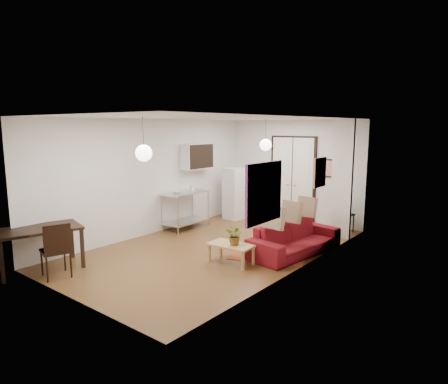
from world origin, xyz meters
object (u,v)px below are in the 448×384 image
Objects in this scene: fridge at (235,194)px; coffee_table at (231,247)px; dining_table at (39,233)px; kitchen_counter at (186,204)px; black_side_chair at (345,210)px; dining_chair_far at (60,244)px; dining_chair_near at (60,244)px; sofa at (295,239)px.

coffee_table is at bearing -45.83° from fridge.
fridge is 0.91× the size of dining_table.
kitchen_counter is 4.19m from black_side_chair.
coffee_table is 0.92× the size of dining_chair_far.
coffee_table is at bearing 44.08° from dining_table.
black_side_chair is (2.86, 6.29, -0.03)m from dining_chair_near.
fridge reaches higher than coffee_table.
dining_chair_far is at bearing -79.47° from fridge.
kitchen_counter is at bearing 96.42° from sofa.
sofa is 2.22× the size of dining_chair_far.
sofa is at bearing 104.31° from black_side_chair.
kitchen_counter is 0.88× the size of fridge.
dining_chair_far is at bearing 10.13° from dining_table.
kitchen_counter is at bearing -155.82° from dining_chair_far.
kitchen_counter is 0.80× the size of dining_table.
dining_table is 0.60m from dining_chair_far.
dining_chair_far is 1.07× the size of black_side_chair.
kitchen_counter reaches higher than dining_table.
dining_chair_near is 6.91m from black_side_chair.
dining_table is at bearing -135.92° from coffee_table.
dining_chair_far reaches higher than dining_table.
dining_chair_far is (0.58, -3.89, -0.07)m from kitchen_counter.
coffee_table is at bearing 94.73° from black_side_chair.
dining_chair_near reaches higher than sofa.
dining_chair_far is at bearing 180.00° from dining_chair_near.
sofa is at bearing -23.23° from fridge.
dining_chair_near is 1.07× the size of black_side_chair.
dining_table is at bearing -92.09° from kitchen_counter.
black_side_chair is at bearing 61.76° from dining_table.
dining_table is at bearing -64.13° from dining_chair_far.
sofa is 1.70× the size of kitchen_counter.
dining_chair_near is at bearing 151.92° from sofa.
coffee_table is 3.92m from black_side_chair.
kitchen_counter is 3.93m from dining_chair_far.
sofa reaches higher than coffee_table.
dining_chair_far reaches higher than coffee_table.
dining_chair_near is at bearing -79.47° from fridge.
dining_table is 7.26m from black_side_chair.
coffee_table is at bearing 155.66° from dining_chair_near.
black_side_chair is at bearing 32.88° from kitchen_counter.
sofa is 3.55m from fridge.
sofa is 2.37× the size of black_side_chair.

